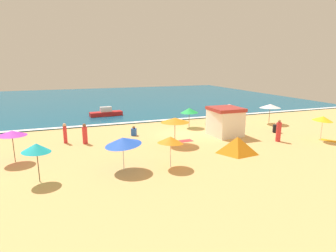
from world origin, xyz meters
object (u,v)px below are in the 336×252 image
object	(u,v)px
beachgoer_4	(214,120)
beach_umbrella_7	(323,119)
beach_umbrella_3	(12,133)
small_boat_0	(106,113)
beach_tent	(237,146)
beachgoer_0	(134,131)
beach_umbrella_0	(270,106)
beachgoer_6	(65,133)
beach_umbrella_6	(36,148)
beachgoer_3	(276,128)
beach_umbrella_2	(123,141)
lifeguard_cabana	(225,121)
beach_umbrella_4	(189,110)
beach_umbrella_5	(171,140)
beachgoer_1	(279,131)
beach_umbrella_1	(229,106)
beach_umbrella_8	(175,120)
beachgoer_5	(85,134)

from	to	relation	value
beachgoer_4	beach_umbrella_7	bearing A→B (deg)	-60.52
beach_umbrella_3	small_boat_0	size ratio (longest dim) A/B	0.63
beach_tent	beachgoer_0	size ratio (longest dim) A/B	3.12
beach_umbrella_0	beach_umbrella_3	xyz separation A→B (m)	(-23.95, -3.89, 0.04)
beach_umbrella_3	beachgoer_6	size ratio (longest dim) A/B	1.50
beach_umbrella_6	beachgoer_3	xyz separation A→B (m)	(20.10, 4.53, -1.58)
beach_umbrella_2	lifeguard_cabana	bearing A→B (deg)	26.35
beach_umbrella_4	beachgoer_3	distance (m)	8.39
beach_umbrella_4	beach_umbrella_5	xyz separation A→B (m)	(-5.75, -9.72, 0.01)
beach_tent	beachgoer_1	size ratio (longest dim) A/B	1.48
beach_umbrella_1	beach_umbrella_8	distance (m)	10.36
beach_tent	beach_umbrella_4	bearing A→B (deg)	87.69
beach_umbrella_3	beachgoer_0	world-z (taller)	beach_umbrella_3
beachgoer_4	beach_umbrella_4	bearing A→B (deg)	-169.37
beach_umbrella_4	beach_umbrella_6	size ratio (longest dim) A/B	0.91
beachgoer_1	beachgoer_5	size ratio (longest dim) A/B	1.10
beachgoer_0	beach_umbrella_7	bearing A→B (deg)	-26.82
beach_umbrella_7	small_boat_0	distance (m)	23.22
lifeguard_cabana	beachgoer_0	xyz separation A→B (m)	(-7.68, 2.90, -0.94)
beach_umbrella_1	small_boat_0	distance (m)	14.73
beach_umbrella_6	beachgoer_0	bearing A→B (deg)	47.98
beach_umbrella_8	beach_umbrella_6	bearing A→B (deg)	-156.75
lifeguard_cabana	beach_umbrella_0	world-z (taller)	lifeguard_cabana
beach_umbrella_5	beachgoer_5	bearing A→B (deg)	122.34
beach_umbrella_6	small_boat_0	world-z (taller)	beach_umbrella_6
beach_umbrella_7	beachgoer_1	xyz separation A→B (m)	(-3.50, 1.11, -1.05)
beach_umbrella_3	beach_umbrella_8	bearing A→B (deg)	0.46
beachgoer_3	beachgoer_4	distance (m)	6.47
beachgoer_6	beachgoer_5	bearing A→B (deg)	-26.34
beach_umbrella_5	beachgoer_3	size ratio (longest dim) A/B	2.53
beach_tent	beachgoer_3	distance (m)	8.29
beach_umbrella_3	beachgoer_0	xyz separation A→B (m)	(9.05, 4.02, -1.59)
beachgoer_0	beachgoer_1	xyz separation A→B (m)	(10.83, -6.13, 0.48)
small_boat_0	beachgoer_1	bearing A→B (deg)	-54.02
beach_umbrella_0	beachgoer_5	bearing A→B (deg)	-176.82
beachgoer_6	beach_umbrella_3	bearing A→B (deg)	-132.16
beach_tent	beachgoer_4	bearing A→B (deg)	69.89
beachgoer_0	beachgoer_1	size ratio (longest dim) A/B	0.47
beach_umbrella_0	beach_umbrella_2	distance (m)	19.16
beach_umbrella_1	beachgoer_4	size ratio (longest dim) A/B	2.44
beach_umbrella_0	small_boat_0	world-z (taller)	beach_umbrella_0
beachgoer_0	beachgoer_5	size ratio (longest dim) A/B	0.52
beach_umbrella_5	beachgoer_4	size ratio (longest dim) A/B	2.58
beachgoer_1	beachgoer_4	xyz separation A→B (m)	(-1.62, 7.95, -0.46)
beach_umbrella_7	beachgoer_0	distance (m)	16.13
beachgoer_3	beachgoer_5	bearing A→B (deg)	172.11
beachgoer_6	beach_umbrella_7	bearing A→B (deg)	-18.60
beach_umbrella_4	beach_umbrella_8	bearing A→B (deg)	-125.14
beach_umbrella_5	beach_umbrella_8	bearing A→B (deg)	65.06
beach_umbrella_3	beachgoer_6	world-z (taller)	beach_umbrella_3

